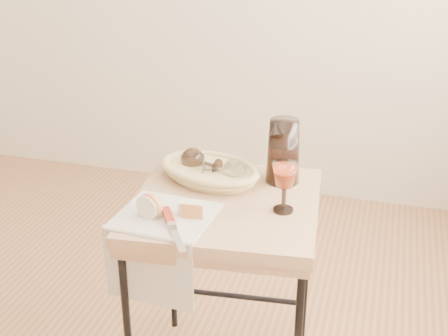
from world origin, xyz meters
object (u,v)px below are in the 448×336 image
(bread_basket, at_px, (210,173))
(tea_towel, at_px, (166,216))
(goblet_lying_a, at_px, (203,163))
(side_table, at_px, (226,296))
(apple_half, at_px, (151,205))
(goblet_lying_b, at_px, (222,169))
(wine_goblet, at_px, (284,187))
(pitcher, at_px, (283,151))
(table_knife, at_px, (173,227))

(bread_basket, bearing_deg, tea_towel, -82.59)
(bread_basket, distance_m, goblet_lying_a, 0.04)
(side_table, relative_size, apple_half, 9.09)
(goblet_lying_b, bearing_deg, goblet_lying_a, 147.60)
(goblet_lying_b, distance_m, wine_goblet, 0.27)
(tea_towel, xyz_separation_m, goblet_lying_b, (0.10, 0.26, 0.05))
(goblet_lying_a, distance_m, pitcher, 0.27)
(tea_towel, xyz_separation_m, apple_half, (-0.04, -0.02, 0.04))
(pitcher, distance_m, apple_half, 0.49)
(goblet_lying_b, height_order, apple_half, goblet_lying_b)
(tea_towel, relative_size, table_knife, 1.14)
(goblet_lying_a, distance_m, apple_half, 0.32)
(bread_basket, bearing_deg, wine_goblet, -10.30)
(apple_half, bearing_deg, pitcher, 65.82)
(side_table, relative_size, wine_goblet, 4.62)
(tea_towel, relative_size, wine_goblet, 1.76)
(bread_basket, bearing_deg, apple_half, -88.50)
(goblet_lying_b, xyz_separation_m, apple_half, (-0.14, -0.28, -0.01))
(bread_basket, distance_m, wine_goblet, 0.32)
(side_table, xyz_separation_m, bread_basket, (-0.09, 0.13, 0.40))
(side_table, distance_m, pitcher, 0.53)
(goblet_lying_b, height_order, pitcher, pitcher)
(goblet_lying_a, height_order, pitcher, pitcher)
(bread_basket, height_order, wine_goblet, wine_goblet)
(apple_half, distance_m, table_knife, 0.11)
(goblet_lying_a, bearing_deg, table_knife, 113.58)
(goblet_lying_a, bearing_deg, wine_goblet, 171.26)
(goblet_lying_a, bearing_deg, side_table, 149.34)
(pitcher, xyz_separation_m, apple_half, (-0.33, -0.36, -0.07))
(wine_goblet, xyz_separation_m, table_knife, (-0.28, -0.21, -0.06))
(goblet_lying_a, bearing_deg, apple_half, 98.48)
(goblet_lying_b, xyz_separation_m, pitcher, (0.19, 0.08, 0.06))
(side_table, distance_m, bread_basket, 0.43)
(side_table, height_order, apple_half, apple_half)
(table_knife, bearing_deg, pitcher, 118.07)
(tea_towel, bearing_deg, goblet_lying_a, 89.29)
(goblet_lying_b, xyz_separation_m, wine_goblet, (0.23, -0.13, 0.03))
(side_table, bearing_deg, table_knife, -111.84)
(bread_basket, relative_size, apple_half, 3.95)
(apple_half, bearing_deg, bread_basket, 91.56)
(side_table, distance_m, goblet_lying_a, 0.46)
(pitcher, bearing_deg, goblet_lying_a, 167.40)
(goblet_lying_b, relative_size, table_knife, 0.53)
(goblet_lying_b, bearing_deg, apple_half, -124.31)
(tea_towel, relative_size, goblet_lying_a, 2.06)
(pitcher, distance_m, table_knife, 0.49)
(tea_towel, relative_size, pitcher, 1.09)
(tea_towel, height_order, wine_goblet, wine_goblet)
(wine_goblet, xyz_separation_m, apple_half, (-0.37, -0.15, -0.04))
(wine_goblet, relative_size, apple_half, 1.97)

